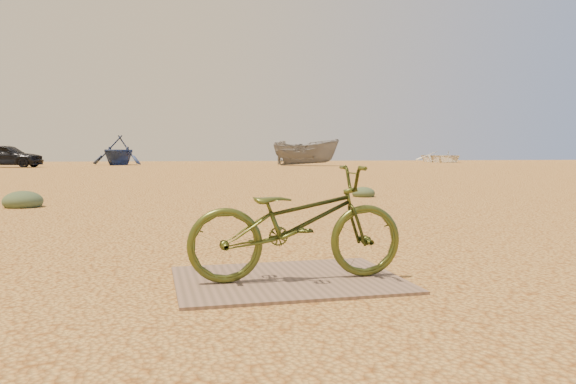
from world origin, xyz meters
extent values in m
plane|color=tan|center=(0.00, 0.00, 0.00)|extent=(120.00, 120.00, 0.00)
cube|color=#7E6251|center=(-0.52, 0.40, 0.01)|extent=(1.61, 1.22, 0.02)
imported|color=#414D1B|center=(-0.47, 0.35, 0.43)|extent=(1.57, 0.57, 0.82)
imported|color=black|center=(-10.42, 35.78, 0.75)|extent=(4.66, 2.73, 1.49)
imported|color=navy|center=(-3.81, 41.18, 1.15)|extent=(5.10, 5.44, 2.29)
imported|color=slate|center=(9.51, 35.77, 0.96)|extent=(5.19, 4.17, 1.91)
imported|color=white|center=(26.23, 46.07, 0.55)|extent=(4.34, 5.71, 1.11)
ellipsoid|color=#4C5F40|center=(-3.61, 6.87, 0.00)|extent=(0.66, 0.66, 0.36)
ellipsoid|color=#4C5F40|center=(2.91, 7.63, 0.00)|extent=(0.49, 0.49, 0.27)
camera|label=1|loc=(-1.48, -3.50, 0.93)|focal=35.00mm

